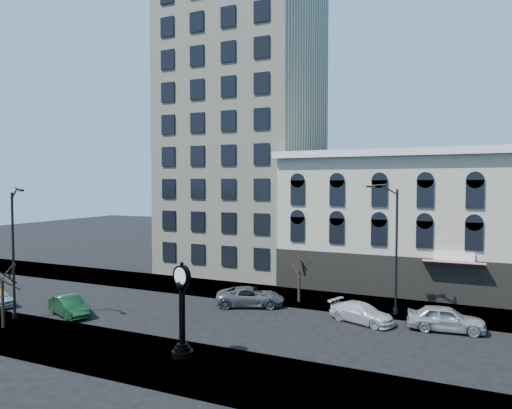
% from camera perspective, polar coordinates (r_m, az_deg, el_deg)
% --- Properties ---
extents(ground, '(160.00, 160.00, 0.00)m').
position_cam_1_polar(ground, '(33.83, -6.05, -13.89)').
color(ground, black).
rests_on(ground, ground).
extents(sidewalk_far, '(160.00, 6.00, 0.12)m').
position_cam_1_polar(sidewalk_far, '(40.69, -0.28, -10.94)').
color(sidewalk_far, gray).
rests_on(sidewalk_far, ground).
extents(sidewalk_near, '(160.00, 6.00, 0.12)m').
position_cam_1_polar(sidewalk_near, '(27.55, -14.85, -17.75)').
color(sidewalk_near, gray).
rests_on(sidewalk_near, ground).
extents(cream_tower, '(15.90, 15.40, 42.50)m').
position_cam_1_polar(cream_tower, '(52.89, -1.48, 13.21)').
color(cream_tower, beige).
rests_on(cream_tower, ground).
extents(victorian_row, '(22.60, 11.19, 12.50)m').
position_cam_1_polar(victorian_row, '(44.28, 18.43, -2.18)').
color(victorian_row, '#B9B498').
rests_on(victorian_row, ground).
extents(street_clock, '(1.19, 1.19, 5.24)m').
position_cam_1_polar(street_clock, '(25.97, -9.22, -13.34)').
color(street_clock, black).
rests_on(street_clock, sidewalk_near).
extents(street_lamp_near, '(2.32, 1.10, 9.40)m').
position_cam_1_polar(street_lamp_near, '(35.45, -27.84, -1.55)').
color(street_lamp_near, black).
rests_on(street_lamp_near, sidewalk_near).
extents(street_lamp_far, '(2.50, 0.50, 9.64)m').
position_cam_1_polar(street_lamp_far, '(34.38, 16.03, -1.17)').
color(street_lamp_far, black).
rests_on(street_lamp_far, sidewalk_far).
extents(bare_tree_near, '(3.09, 3.09, 5.30)m').
position_cam_1_polar(bare_tree_near, '(34.51, -29.19, -6.86)').
color(bare_tree_near, '#2F2417').
rests_on(bare_tree_near, sidewalk_near).
extents(bare_tree_far, '(2.52, 2.52, 4.33)m').
position_cam_1_polar(bare_tree_far, '(36.95, 5.41, -7.09)').
color(bare_tree_far, '#2F2417').
rests_on(bare_tree_far, sidewalk_far).
extents(car_near_b, '(4.60, 3.02, 1.43)m').
position_cam_1_polar(car_near_b, '(36.54, -22.32, -11.66)').
color(car_near_b, '#143F1E').
rests_on(car_near_b, ground).
extents(car_far_a, '(5.86, 4.32, 1.48)m').
position_cam_1_polar(car_far_a, '(36.48, -0.70, -11.45)').
color(car_far_a, '#595B60').
rests_on(car_far_a, ground).
extents(car_far_b, '(5.00, 3.36, 1.34)m').
position_cam_1_polar(car_far_b, '(33.22, 13.08, -13.05)').
color(car_far_b, silver).
rests_on(car_far_b, ground).
extents(car_far_c, '(5.01, 2.45, 1.64)m').
position_cam_1_polar(car_far_c, '(33.03, 22.64, -13.01)').
color(car_far_c, '#A5A8AD').
rests_on(car_far_c, ground).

